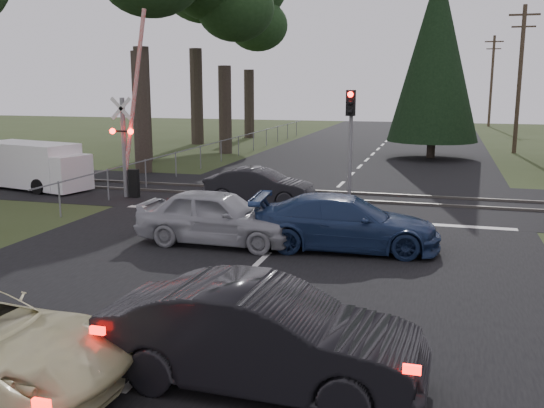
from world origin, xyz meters
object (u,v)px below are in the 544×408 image
(traffic_signal_center, at_px, (350,127))
(blue_sedan, at_px, (345,223))
(silver_car, at_px, (218,217))
(dark_car_far, at_px, (259,187))
(white_van, at_px, (36,166))
(crossing_signal, at_px, (129,144))
(utility_pole_far, at_px, (492,79))
(dark_hatchback, at_px, (262,337))
(utility_pole_mid, at_px, (520,77))

(traffic_signal_center, bearing_deg, blue_sedan, -82.13)
(silver_car, bearing_deg, traffic_signal_center, -21.38)
(blue_sedan, bearing_deg, dark_car_far, 32.12)
(white_van, bearing_deg, blue_sedan, -9.76)
(crossing_signal, height_order, utility_pole_far, utility_pole_far)
(crossing_signal, xyz_separation_m, dark_hatchback, (9.14, -12.84, -1.29))
(dark_car_far, bearing_deg, blue_sedan, -141.58)
(crossing_signal, xyz_separation_m, silver_car, (5.66, -5.52, -1.30))
(crossing_signal, relative_size, white_van, 1.35)
(blue_sedan, relative_size, white_van, 0.95)
(utility_pole_mid, height_order, dark_hatchback, utility_pole_mid)
(dark_car_far, bearing_deg, white_van, 88.05)
(blue_sedan, relative_size, dark_car_far, 1.24)
(dark_hatchback, distance_m, dark_car_far, 13.54)
(traffic_signal_center, xyz_separation_m, dark_car_far, (-3.14, -0.79, -2.15))
(utility_pole_far, bearing_deg, dark_car_far, -103.27)
(blue_sedan, bearing_deg, traffic_signal_center, 2.70)
(traffic_signal_center, bearing_deg, utility_pole_far, 80.40)
(utility_pole_far, bearing_deg, white_van, -114.65)
(crossing_signal, relative_size, dark_hatchback, 1.49)
(dark_car_far, bearing_deg, dark_hatchback, -161.67)
(silver_car, xyz_separation_m, dark_car_far, (-0.53, 5.62, -0.10))
(dark_hatchback, xyz_separation_m, blue_sedan, (-0.03, 7.72, -0.05))
(crossing_signal, relative_size, silver_car, 1.57)
(utility_pole_far, distance_m, blue_sedan, 50.92)
(crossing_signal, height_order, utility_pole_mid, utility_pole_mid)
(traffic_signal_center, height_order, white_van, traffic_signal_center)
(traffic_signal_center, distance_m, silver_car, 7.22)
(utility_pole_mid, bearing_deg, traffic_signal_center, -111.21)
(silver_car, xyz_separation_m, white_van, (-10.35, 6.15, 0.21))
(utility_pole_mid, bearing_deg, utility_pole_far, 90.00)
(traffic_signal_center, relative_size, white_van, 0.80)
(utility_pole_far, height_order, dark_car_far, utility_pole_far)
(silver_car, relative_size, white_van, 0.86)
(utility_pole_far, xyz_separation_m, white_van, (-20.46, -44.58, -3.76))
(dark_hatchback, bearing_deg, white_van, 47.15)
(blue_sedan, bearing_deg, crossing_signal, 55.52)
(utility_pole_mid, relative_size, blue_sedan, 1.83)
(utility_pole_mid, xyz_separation_m, dark_hatchback, (-6.64, -33.05, -3.96))
(blue_sedan, bearing_deg, silver_car, 91.58)
(silver_car, bearing_deg, utility_pole_mid, -20.66)
(utility_pole_far, bearing_deg, traffic_signal_center, -99.60)
(white_van, bearing_deg, utility_pole_far, 78.19)
(dark_hatchback, bearing_deg, crossing_signal, 36.84)
(utility_pole_mid, xyz_separation_m, silver_car, (-10.11, -25.73, -3.97))
(dark_hatchback, xyz_separation_m, white_van, (-13.83, 13.47, 0.20))
(crossing_signal, bearing_deg, traffic_signal_center, 6.15)
(dark_hatchback, xyz_separation_m, dark_car_far, (-4.00, 12.93, -0.12))
(utility_pole_mid, distance_m, silver_car, 27.93)
(utility_pole_far, xyz_separation_m, dark_hatchback, (-6.64, -58.05, -3.96))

